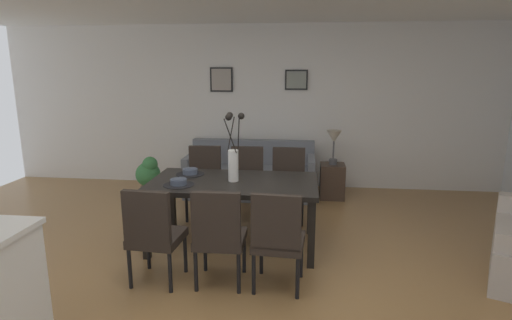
{
  "coord_description": "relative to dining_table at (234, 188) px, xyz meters",
  "views": [
    {
      "loc": [
        0.48,
        -3.51,
        1.95
      ],
      "look_at": [
        -0.06,
        1.13,
        0.89
      ],
      "focal_mm": 29.2,
      "sensor_mm": 36.0,
      "label": 1
    }
  ],
  "objects": [
    {
      "name": "framed_picture_center",
      "position": [
        0.6,
        2.43,
        1.07
      ],
      "size": [
        0.36,
        0.03,
        0.31
      ],
      "color": "black"
    },
    {
      "name": "sofa",
      "position": [
        -0.06,
        1.92,
        -0.39
      ],
      "size": [
        1.94,
        0.84,
        0.8
      ],
      "color": "slate",
      "rests_on": "ground"
    },
    {
      "name": "table_lamp",
      "position": [
        1.18,
        1.85,
        0.23
      ],
      "size": [
        0.22,
        0.22,
        0.51
      ],
      "color": "#4C4C51",
      "rests_on": "side_table"
    },
    {
      "name": "dining_chair_mid_left",
      "position": [
        0.54,
        -0.9,
        -0.15
      ],
      "size": [
        0.47,
        0.47,
        0.92
      ],
      "color": "black",
      "rests_on": "ground"
    },
    {
      "name": "dining_chair_far_left",
      "position": [
        0.02,
        -0.89,
        -0.15
      ],
      "size": [
        0.45,
        0.45,
        0.92
      ],
      "color": "black",
      "rests_on": "ground"
    },
    {
      "name": "dining_table",
      "position": [
        0.0,
        0.0,
        0.0
      ],
      "size": [
        1.8,
        0.99,
        0.74
      ],
      "color": "black",
      "rests_on": "ground"
    },
    {
      "name": "side_table",
      "position": [
        1.18,
        1.85,
        -0.41
      ],
      "size": [
        0.36,
        0.36,
        0.52
      ],
      "primitive_type": "cube",
      "color": "#3D2D23",
      "rests_on": "ground"
    },
    {
      "name": "dining_chair_mid_right",
      "position": [
        0.55,
        0.91,
        -0.15
      ],
      "size": [
        0.44,
        0.44,
        0.92
      ],
      "color": "black",
      "rests_on": "ground"
    },
    {
      "name": "placemat_near_left",
      "position": [
        -0.54,
        -0.22,
        0.08
      ],
      "size": [
        0.32,
        0.32,
        0.01
      ],
      "primitive_type": "cylinder",
      "color": "black",
      "rests_on": "dining_table"
    },
    {
      "name": "centerpiece_vase",
      "position": [
        0.0,
        0.0,
        0.36
      ],
      "size": [
        0.21,
        0.23,
        0.73
      ],
      "color": "white",
      "rests_on": "dining_table"
    },
    {
      "name": "dining_chair_far_right",
      "position": [
        0.01,
        0.91,
        -0.15
      ],
      "size": [
        0.45,
        0.45,
        0.92
      ],
      "color": "black",
      "rests_on": "ground"
    },
    {
      "name": "placemat_near_right",
      "position": [
        -0.54,
        0.22,
        0.08
      ],
      "size": [
        0.32,
        0.32,
        0.01
      ],
      "primitive_type": "cylinder",
      "color": "black",
      "rests_on": "dining_table"
    },
    {
      "name": "ground_plane",
      "position": [
        0.26,
        -0.75,
        -0.67
      ],
      "size": [
        9.0,
        9.0,
        0.0
      ],
      "primitive_type": "plane",
      "color": "olive"
    },
    {
      "name": "bowl_near_left",
      "position": [
        -0.54,
        -0.22,
        0.11
      ],
      "size": [
        0.17,
        0.17,
        0.07
      ],
      "color": "#475166",
      "rests_on": "dining_table"
    },
    {
      "name": "potted_plant",
      "position": [
        -1.51,
        1.41,
        -0.29
      ],
      "size": [
        0.36,
        0.36,
        0.67
      ],
      "color": "brown",
      "rests_on": "ground"
    },
    {
      "name": "back_wall_panel",
      "position": [
        0.26,
        2.5,
        0.63
      ],
      "size": [
        9.0,
        0.1,
        2.6
      ],
      "primitive_type": "cube",
      "color": "silver",
      "rests_on": "ground"
    },
    {
      "name": "dining_chair_near_left",
      "position": [
        -0.57,
        -0.92,
        -0.15
      ],
      "size": [
        0.47,
        0.47,
        0.92
      ],
      "color": "black",
      "rests_on": "ground"
    },
    {
      "name": "framed_picture_left",
      "position": [
        -0.6,
        2.43,
        1.07
      ],
      "size": [
        0.37,
        0.03,
        0.39
      ],
      "color": "black"
    },
    {
      "name": "dining_chair_near_right",
      "position": [
        -0.55,
        0.9,
        -0.15
      ],
      "size": [
        0.47,
        0.47,
        0.92
      ],
      "color": "black",
      "rests_on": "ground"
    },
    {
      "name": "bowl_near_right",
      "position": [
        -0.54,
        0.22,
        0.11
      ],
      "size": [
        0.17,
        0.17,
        0.07
      ],
      "color": "#475166",
      "rests_on": "dining_table"
    }
  ]
}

